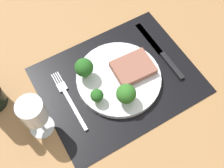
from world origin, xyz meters
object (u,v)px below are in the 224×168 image
object	(u,v)px
plate	(119,78)
knife	(163,55)
fork	(69,99)
wine_glass	(33,113)
steak	(133,67)

from	to	relation	value
plate	knife	bearing A→B (deg)	1.98
fork	wine_glass	xyz separation A→B (cm)	(-9.28, -3.26, 8.68)
steak	fork	xyz separation A→B (cm)	(-19.10, 1.28, -2.36)
knife	wine_glass	distance (cm)	40.20
knife	wine_glass	xyz separation A→B (cm)	(-39.20, -2.37, 8.62)
knife	wine_glass	bearing A→B (deg)	-174.73
plate	fork	bearing A→B (deg)	174.43
fork	knife	size ratio (longest dim) A/B	0.83
plate	wine_glass	xyz separation A→B (cm)	(-23.86, -1.84, 8.13)
steak	fork	size ratio (longest dim) A/B	0.56
knife	steak	bearing A→B (deg)	-176.12
steak	knife	xyz separation A→B (cm)	(10.82, 0.39, -2.30)
plate	wine_glass	bearing A→B (deg)	-175.59
knife	fork	bearing A→B (deg)	-179.90
fork	wine_glass	bearing A→B (deg)	-162.64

